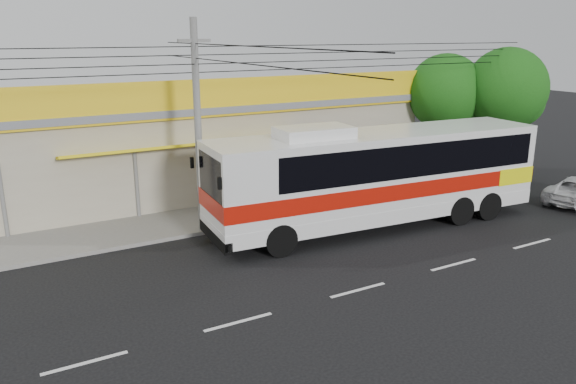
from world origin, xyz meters
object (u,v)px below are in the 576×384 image
object	(u,v)px
coach_bus	(382,171)
tree_near	(509,91)
utility_pole	(195,58)
tree_far	(448,94)

from	to	relation	value
coach_bus	tree_near	xyz separation A→B (m)	(10.28, 2.76, 2.39)
utility_pole	tree_far	size ratio (longest dim) A/B	5.18
coach_bus	utility_pole	bearing A→B (deg)	163.24
coach_bus	tree_far	size ratio (longest dim) A/B	2.13
tree_near	tree_far	xyz separation A→B (m)	(-2.22, 2.04, -0.23)
coach_bus	utility_pole	xyz separation A→B (m)	(-6.69, 2.58, 4.41)
coach_bus	tree_near	distance (m)	10.91
utility_pole	tree_near	world-z (taller)	utility_pole
tree_near	coach_bus	bearing A→B (deg)	-164.96
tree_near	tree_far	bearing A→B (deg)	137.43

